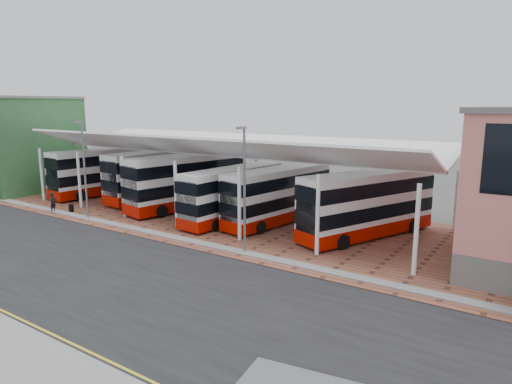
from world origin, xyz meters
TOP-DOWN VIEW (x-y plane):
  - ground at (0.00, 0.00)m, footprint 140.00×140.00m
  - road at (0.00, -1.00)m, footprint 120.00×14.00m
  - forecourt at (2.00, 13.00)m, footprint 72.00×16.00m
  - north_kerb at (0.00, 6.20)m, footprint 120.00×0.80m
  - yellow_line_near at (0.00, -7.00)m, footprint 120.00×0.12m
  - yellow_line_far at (0.00, -6.70)m, footprint 120.00×0.12m
  - canopy at (-6.00, 13.94)m, footprint 37.00×11.63m
  - shop_green at (-30.00, 10.97)m, footprint 6.40×10.20m
  - lamp_west at (-14.00, 6.27)m, footprint 0.16×0.90m
  - lamp_east at (2.00, 6.27)m, footprint 0.16×0.90m
  - bus_0 at (-21.46, 14.08)m, footprint 3.91×11.81m
  - bus_1 at (-14.75, 15.42)m, footprint 3.79×11.89m
  - bus_2 at (-9.71, 13.87)m, footprint 4.92×12.15m
  - bus_3 at (-3.62, 12.63)m, footprint 3.20×10.58m
  - bus_4 at (-0.18, 13.97)m, footprint 4.08×10.86m
  - bus_5 at (7.10, 14.22)m, footprint 6.65×11.41m
  - pedestrian at (-18.41, 6.00)m, footprint 0.57×0.72m
  - suitcase at (-17.21, 6.93)m, footprint 0.38×0.27m

SIDE VIEW (x-z plane):
  - ground at x=0.00m, z-range 0.00..0.00m
  - road at x=0.00m, z-range 0.00..0.02m
  - yellow_line_near at x=0.00m, z-range 0.02..0.03m
  - yellow_line_far at x=0.00m, z-range 0.02..0.03m
  - forecourt at x=2.00m, z-range 0.00..0.06m
  - north_kerb at x=0.00m, z-range 0.00..0.14m
  - suitcase at x=-17.21m, z-range 0.06..0.70m
  - pedestrian at x=-18.41m, z-range 0.06..1.80m
  - bus_3 at x=-3.62m, z-range 0.05..4.35m
  - bus_4 at x=-0.18m, z-range 0.05..4.42m
  - bus_5 at x=7.10m, z-range 0.05..4.69m
  - bus_0 at x=-21.46m, z-range 0.04..4.82m
  - bus_1 at x=-14.75m, z-range 0.04..4.86m
  - bus_2 at x=-9.71m, z-range 0.04..4.93m
  - lamp_west at x=-14.00m, z-range 0.32..8.40m
  - lamp_east at x=2.00m, z-range 0.32..8.40m
  - shop_green at x=-30.00m, z-range 0.01..10.23m
  - canopy at x=-6.00m, z-range 2.26..9.33m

